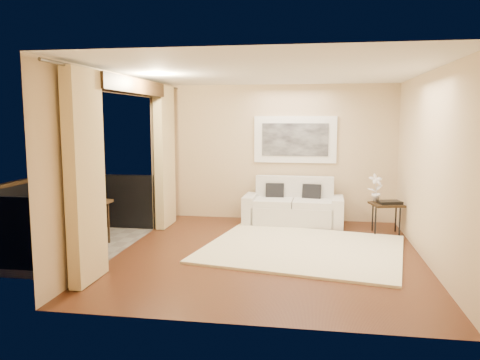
% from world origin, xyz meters
% --- Properties ---
extents(floor, '(5.00, 5.00, 0.00)m').
position_xyz_m(floor, '(0.00, 0.00, 0.00)').
color(floor, '#522B18').
rests_on(floor, ground).
extents(room_shell, '(5.00, 6.40, 5.00)m').
position_xyz_m(room_shell, '(-2.13, 0.00, 2.52)').
color(room_shell, white).
rests_on(room_shell, ground).
extents(balcony, '(1.81, 2.60, 1.17)m').
position_xyz_m(balcony, '(-3.31, 0.00, 0.18)').
color(balcony, '#605B56').
rests_on(balcony, ground).
extents(curtains, '(0.16, 4.80, 2.64)m').
position_xyz_m(curtains, '(-2.11, 0.00, 1.34)').
color(curtains, '#D8BF85').
rests_on(curtains, ground).
extents(artwork, '(1.62, 0.07, 0.92)m').
position_xyz_m(artwork, '(0.28, 2.46, 1.62)').
color(artwork, white).
rests_on(artwork, room_shell).
extents(rug, '(3.38, 3.07, 0.04)m').
position_xyz_m(rug, '(0.51, 0.30, 0.02)').
color(rug, '#FFF5CD').
rests_on(rug, floor).
extents(sofa, '(1.90, 0.86, 0.91)m').
position_xyz_m(sofa, '(0.28, 2.09, 0.32)').
color(sofa, silver).
rests_on(sofa, floor).
extents(side_table, '(0.61, 0.61, 0.55)m').
position_xyz_m(side_table, '(1.93, 1.55, 0.49)').
color(side_table, black).
rests_on(side_table, floor).
extents(tray, '(0.44, 0.36, 0.05)m').
position_xyz_m(tray, '(1.98, 1.52, 0.58)').
color(tray, black).
rests_on(tray, side_table).
extents(orchid, '(0.31, 0.27, 0.50)m').
position_xyz_m(orchid, '(1.76, 1.72, 0.80)').
color(orchid, white).
rests_on(orchid, side_table).
extents(bistro_table, '(0.70, 0.70, 0.73)m').
position_xyz_m(bistro_table, '(-2.91, -0.04, 0.65)').
color(bistro_table, black).
rests_on(bistro_table, balcony).
extents(balcony_chair_far, '(0.52, 0.52, 0.98)m').
position_xyz_m(balcony_chair_far, '(-3.22, 0.57, 0.57)').
color(balcony_chair_far, black).
rests_on(balcony_chair_far, balcony).
extents(balcony_chair_near, '(0.42, 0.43, 0.88)m').
position_xyz_m(balcony_chair_near, '(-2.68, -0.88, 0.51)').
color(balcony_chair_near, black).
rests_on(balcony_chair_near, balcony).
extents(ice_bucket, '(0.18, 0.18, 0.20)m').
position_xyz_m(ice_bucket, '(-3.04, 0.02, 0.83)').
color(ice_bucket, white).
rests_on(ice_bucket, bistro_table).
extents(candle, '(0.06, 0.06, 0.07)m').
position_xyz_m(candle, '(-2.87, 0.05, 0.77)').
color(candle, red).
rests_on(candle, bistro_table).
extents(vase, '(0.04, 0.04, 0.18)m').
position_xyz_m(vase, '(-2.95, -0.24, 0.82)').
color(vase, white).
rests_on(vase, bistro_table).
extents(glass_a, '(0.06, 0.06, 0.12)m').
position_xyz_m(glass_a, '(-2.79, -0.11, 0.79)').
color(glass_a, silver).
rests_on(glass_a, bistro_table).
extents(glass_b, '(0.06, 0.06, 0.12)m').
position_xyz_m(glass_b, '(-2.75, -0.06, 0.79)').
color(glass_b, silver).
rests_on(glass_b, bistro_table).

